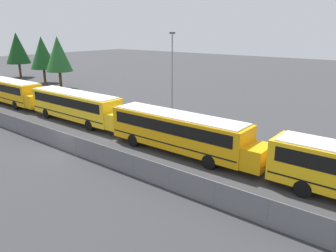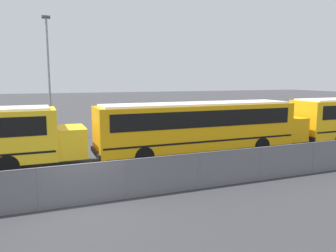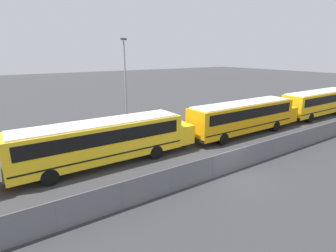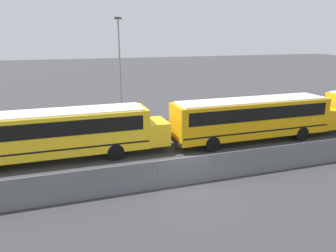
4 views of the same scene
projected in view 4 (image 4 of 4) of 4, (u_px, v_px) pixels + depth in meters
ground_plane at (186, 185)px, 17.17m from camera, size 200.00×200.00×0.00m
fence at (186, 171)px, 16.96m from camera, size 94.92×0.07×1.53m
school_bus_2 at (57, 131)px, 20.07m from camera, size 13.36×2.58×3.14m
school_bus_3 at (255, 116)px, 23.87m from camera, size 13.36×2.58×3.14m
light_pole at (120, 66)px, 29.04m from camera, size 0.60×0.24×9.08m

